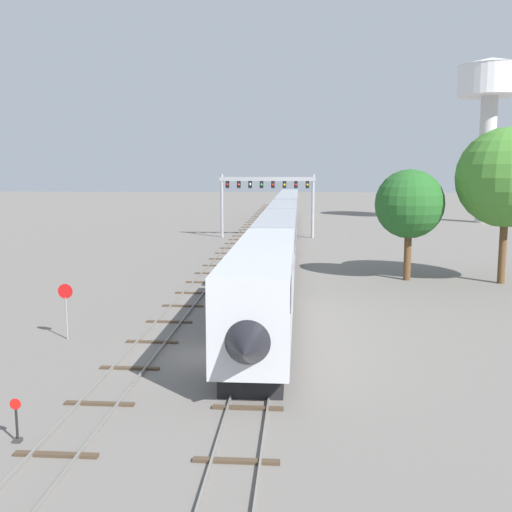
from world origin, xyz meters
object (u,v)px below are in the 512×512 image
at_px(passenger_train, 283,222).
at_px(stop_sign, 66,303).
at_px(water_tower, 490,92).
at_px(switch_stand, 17,427).
at_px(signal_gantry, 267,191).
at_px(trackside_tree_mid, 507,178).
at_px(trackside_tree_left, 409,204).

distance_m(passenger_train, stop_sign, 40.83).
bearing_deg(stop_sign, passenger_train, 75.82).
xyz_separation_m(water_tower, stop_sign, (-41.75, -70.91, -18.77)).
xyz_separation_m(passenger_train, switch_stand, (-7.10, -51.12, -2.09)).
height_order(passenger_train, signal_gantry, signal_gantry).
bearing_deg(passenger_train, signal_gantry, 107.82).
distance_m(switch_stand, stop_sign, 11.97).
distance_m(signal_gantry, water_tower, 44.31).
xyz_separation_m(switch_stand, trackside_tree_mid, (24.28, 28.67, 7.46)).
height_order(passenger_train, water_tower, water_tower).
bearing_deg(stop_sign, signal_gantry, 80.55).
bearing_deg(switch_stand, water_tower, 64.77).
distance_m(signal_gantry, switch_stand, 58.57).
bearing_deg(passenger_train, water_tower, 44.61).
bearing_deg(stop_sign, water_tower, 59.51).
height_order(passenger_train, stop_sign, passenger_train).
height_order(switch_stand, trackside_tree_mid, trackside_tree_mid).
relative_size(switch_stand, stop_sign, 0.51).
bearing_deg(trackside_tree_left, stop_sign, -138.33).
bearing_deg(trackside_tree_left, trackside_tree_mid, -7.46).
relative_size(passenger_train, trackside_tree_left, 11.21).
height_order(switch_stand, trackside_tree_left, trackside_tree_left).
bearing_deg(trackside_tree_left, signal_gantry, 113.69).
bearing_deg(stop_sign, switch_stand, -75.89).
bearing_deg(trackside_tree_mid, trackside_tree_left, 172.54).
relative_size(signal_gantry, water_tower, 0.47).
bearing_deg(passenger_train, trackside_tree_left, -64.51).
bearing_deg(passenger_train, trackside_tree_mid, -52.57).
height_order(passenger_train, switch_stand, passenger_train).
distance_m(stop_sign, trackside_tree_left, 27.44).
distance_m(trackside_tree_left, trackside_tree_mid, 7.26).
bearing_deg(water_tower, switch_stand, -115.23).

